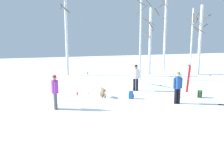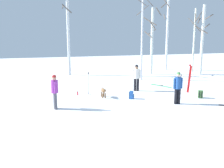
{
  "view_description": "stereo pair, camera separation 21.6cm",
  "coord_description": "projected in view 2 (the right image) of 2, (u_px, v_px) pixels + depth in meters",
  "views": [
    {
      "loc": [
        -4.44,
        -10.67,
        3.68
      ],
      "look_at": [
        -0.61,
        2.25,
        1.0
      ],
      "focal_mm": 40.98,
      "sensor_mm": 36.0,
      "label": 1
    },
    {
      "loc": [
        -4.23,
        -10.73,
        3.68
      ],
      "look_at": [
        -0.61,
        2.25,
        1.0
      ],
      "focal_mm": 40.98,
      "sensor_mm": 36.0,
      "label": 2
    }
  ],
  "objects": [
    {
      "name": "person_1",
      "position": [
        55.0,
        90.0,
        12.48
      ],
      "size": [
        0.34,
        0.52,
        1.72
      ],
      "color": "#4C4C56",
      "rests_on": "ground_plane"
    },
    {
      "name": "birch_tree_5",
      "position": [
        194.0,
        39.0,
        24.24
      ],
      "size": [
        1.14,
        1.12,
        5.98
      ],
      "color": "silver",
      "rests_on": "ground_plane"
    },
    {
      "name": "water_bottle_0",
      "position": [
        78.0,
        93.0,
        15.44
      ],
      "size": [
        0.08,
        0.08,
        0.23
      ],
      "color": "red",
      "rests_on": "ground_plane"
    },
    {
      "name": "backpack_1",
      "position": [
        131.0,
        95.0,
        14.57
      ],
      "size": [
        0.34,
        0.32,
        0.44
      ],
      "color": "#1E4C99",
      "rests_on": "ground_plane"
    },
    {
      "name": "birch_tree_0",
      "position": [
        68.0,
        31.0,
        22.25
      ],
      "size": [
        1.13,
        1.16,
        7.39
      ],
      "color": "silver",
      "rests_on": "ground_plane"
    },
    {
      "name": "ski_poles_1",
      "position": [
        180.0,
        86.0,
        14.55
      ],
      "size": [
        0.07,
        0.24,
        1.41
      ],
      "color": "#B2B2BC",
      "rests_on": "ground_plane"
    },
    {
      "name": "ski_poles_0",
      "position": [
        88.0,
        83.0,
        15.43
      ],
      "size": [
        0.07,
        0.21,
        1.39
      ],
      "color": "#B2B2BC",
      "rests_on": "ground_plane"
    },
    {
      "name": "backpack_0",
      "position": [
        200.0,
        94.0,
        14.78
      ],
      "size": [
        0.33,
        0.34,
        0.44
      ],
      "color": "#4C7F3F",
      "rests_on": "ground_plane"
    },
    {
      "name": "birch_tree_1",
      "position": [
        142.0,
        36.0,
        19.96
      ],
      "size": [
        1.27,
        1.45,
        6.61
      ],
      "color": "silver",
      "rests_on": "ground_plane"
    },
    {
      "name": "person_0",
      "position": [
        137.0,
        76.0,
        16.45
      ],
      "size": [
        0.48,
        0.34,
        1.72
      ],
      "color": "black",
      "rests_on": "ground_plane"
    },
    {
      "name": "person_2",
      "position": [
        178.0,
        86.0,
        13.37
      ],
      "size": [
        0.52,
        0.34,
        1.72
      ],
      "color": "black",
      "rests_on": "ground_plane"
    },
    {
      "name": "birch_tree_4",
      "position": [
        202.0,
        38.0,
        22.73
      ],
      "size": [
        1.76,
        1.7,
        6.13
      ],
      "color": "silver",
      "rests_on": "ground_plane"
    },
    {
      "name": "ground_plane",
      "position": [
        137.0,
        113.0,
        11.97
      ],
      "size": [
        60.0,
        60.0,
        0.0
      ],
      "primitive_type": "plane",
      "color": "white"
    },
    {
      "name": "ski_pair_planted_0",
      "position": [
        189.0,
        79.0,
        15.99
      ],
      "size": [
        0.21,
        0.14,
        1.78
      ],
      "color": "red",
      "rests_on": "ground_plane"
    },
    {
      "name": "dog",
      "position": [
        103.0,
        91.0,
        14.82
      ],
      "size": [
        0.23,
        0.9,
        0.57
      ],
      "color": "brown",
      "rests_on": "ground_plane"
    },
    {
      "name": "birch_tree_2",
      "position": [
        152.0,
        40.0,
        22.84
      ],
      "size": [
        1.79,
        1.47,
        5.89
      ],
      "color": "silver",
      "rests_on": "ground_plane"
    },
    {
      "name": "ski_pair_lying_0",
      "position": [
        161.0,
        86.0,
        18.17
      ],
      "size": [
        0.94,
        1.59,
        0.05
      ],
      "color": "green",
      "rests_on": "ground_plane"
    },
    {
      "name": "birch_tree_3",
      "position": [
        167.0,
        29.0,
        25.44
      ],
      "size": [
        1.04,
        1.17,
        7.94
      ],
      "color": "silver",
      "rests_on": "ground_plane"
    }
  ]
}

